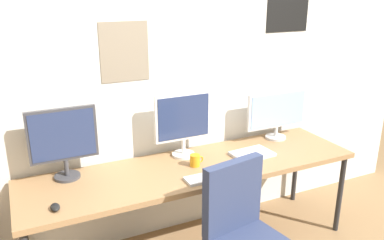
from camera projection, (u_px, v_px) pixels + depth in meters
name	position (u px, v px, depth m)	size (l,w,h in m)	color
wall_back	(172.00, 82.00, 3.16)	(4.96, 0.11, 2.60)	silver
desk	(195.00, 171.00, 2.99)	(2.56, 0.68, 0.74)	#936D47
monitor_left	(63.00, 139.00, 2.70)	(0.46, 0.18, 0.51)	#38383D
monitor_center	(183.00, 121.00, 3.07)	(0.46, 0.18, 0.51)	silver
monitor_right	(277.00, 112.00, 3.45)	(0.60, 0.18, 0.43)	silver
keyboard_main	(209.00, 177.00, 2.78)	(0.35, 0.13, 0.02)	silver
computer_mouse	(55.00, 207.00, 2.39)	(0.06, 0.10, 0.03)	black
laptop_closed	(252.00, 154.00, 3.16)	(0.32, 0.22, 0.02)	silver
coffee_mug	(196.00, 160.00, 2.97)	(0.11, 0.08, 0.09)	orange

